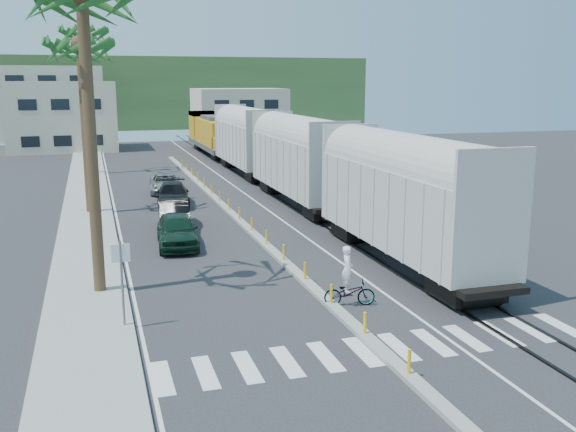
% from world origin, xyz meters
% --- Properties ---
extents(ground, '(140.00, 140.00, 0.00)m').
position_xyz_m(ground, '(0.00, 0.00, 0.00)').
color(ground, '#28282B').
rests_on(ground, ground).
extents(sidewalk, '(3.00, 90.00, 0.15)m').
position_xyz_m(sidewalk, '(-8.50, 25.00, 0.07)').
color(sidewalk, gray).
rests_on(sidewalk, ground).
extents(rails, '(1.56, 100.00, 0.06)m').
position_xyz_m(rails, '(5.00, 28.00, 0.03)').
color(rails, black).
rests_on(rails, ground).
extents(median, '(0.45, 60.00, 0.85)m').
position_xyz_m(median, '(0.00, 19.96, 0.09)').
color(median, gray).
rests_on(median, ground).
extents(crosswalk, '(14.00, 2.20, 0.01)m').
position_xyz_m(crosswalk, '(0.00, -2.00, 0.01)').
color(crosswalk, silver).
rests_on(crosswalk, ground).
extents(lane_markings, '(9.42, 90.00, 0.01)m').
position_xyz_m(lane_markings, '(-2.15, 25.00, 0.00)').
color(lane_markings, silver).
rests_on(lane_markings, ground).
extents(freight_train, '(3.00, 60.94, 5.85)m').
position_xyz_m(freight_train, '(5.00, 26.87, 2.91)').
color(freight_train, '#B9B6A9').
rests_on(freight_train, ground).
extents(palm_trees, '(3.50, 37.20, 13.75)m').
position_xyz_m(palm_trees, '(-8.10, 22.70, 10.81)').
color(palm_trees, brown).
rests_on(palm_trees, ground).
extents(street_sign, '(0.60, 0.08, 3.00)m').
position_xyz_m(street_sign, '(-7.30, 2.00, 1.97)').
color(street_sign, slate).
rests_on(street_sign, ground).
extents(buildings, '(38.00, 27.00, 10.00)m').
position_xyz_m(buildings, '(-6.41, 71.66, 4.36)').
color(buildings, '#C0B898').
rests_on(buildings, ground).
extents(hillside, '(80.00, 20.00, 12.00)m').
position_xyz_m(hillside, '(0.00, 100.00, 6.00)').
color(hillside, '#385628').
rests_on(hillside, ground).
extents(car_lead, '(2.63, 5.08, 1.63)m').
position_xyz_m(car_lead, '(-4.19, 12.38, 0.82)').
color(car_lead, black).
rests_on(car_lead, ground).
extents(car_second, '(2.40, 4.96, 1.55)m').
position_xyz_m(car_second, '(-3.83, 16.48, 0.77)').
color(car_second, black).
rests_on(car_second, ground).
extents(car_third, '(3.09, 5.46, 1.46)m').
position_xyz_m(car_third, '(-3.05, 23.19, 0.73)').
color(car_third, black).
rests_on(car_third, ground).
extents(car_rear, '(3.03, 5.23, 1.35)m').
position_xyz_m(car_rear, '(-2.96, 28.39, 0.68)').
color(car_rear, '#939597').
rests_on(car_rear, ground).
extents(cyclist, '(1.50, 2.15, 2.25)m').
position_xyz_m(cyclist, '(0.66, 1.94, 0.71)').
color(cyclist, '#9EA0A5').
rests_on(cyclist, ground).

